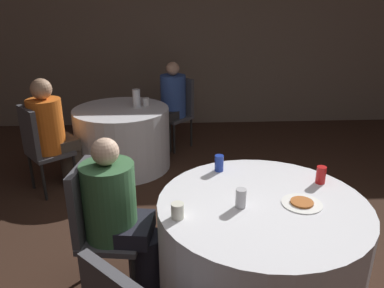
# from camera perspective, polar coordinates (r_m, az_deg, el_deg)

# --- Properties ---
(wall_back) EXTENTS (16.00, 0.06, 2.80)m
(wall_back) POSITION_cam_1_polar(r_m,az_deg,el_deg) (5.99, 1.08, 16.19)
(wall_back) COLOR #7A6B5B
(wall_back) RESTS_ON ground_plane
(table_near) EXTENTS (1.33, 1.33, 0.74)m
(table_near) POSITION_cam_1_polar(r_m,az_deg,el_deg) (2.62, 10.22, -15.70)
(table_near) COLOR silver
(table_near) RESTS_ON ground_plane
(table_far) EXTENTS (1.12, 1.12, 0.74)m
(table_far) POSITION_cam_1_polar(r_m,az_deg,el_deg) (4.56, -10.50, 0.87)
(table_far) COLOR silver
(table_far) RESTS_ON ground_plane
(chair_near_west) EXTENTS (0.45, 0.45, 0.94)m
(chair_near_west) POSITION_cam_1_polar(r_m,az_deg,el_deg) (2.62, -14.29, -11.16)
(chair_near_west) COLOR #47474C
(chair_near_west) RESTS_ON ground_plane
(chair_far_southwest) EXTENTS (0.56, 0.56, 0.94)m
(chair_far_southwest) POSITION_cam_1_polar(r_m,az_deg,el_deg) (4.11, -22.23, 0.05)
(chair_far_southwest) COLOR #47474C
(chair_far_southwest) RESTS_ON ground_plane
(chair_far_northeast) EXTENTS (0.57, 0.57, 0.94)m
(chair_far_northeast) POSITION_cam_1_polar(r_m,az_deg,el_deg) (5.13, -2.09, 5.66)
(chair_far_northeast) COLOR #47474C
(chair_far_northeast) RESTS_ON ground_plane
(person_orange_shirt) EXTENTS (0.48, 0.47, 1.21)m
(person_orange_shirt) POSITION_cam_1_polar(r_m,az_deg,el_deg) (4.14, -20.29, 1.37)
(person_orange_shirt) COLOR #4C4238
(person_orange_shirt) RESTS_ON ground_plane
(person_green_jacket) EXTENTS (0.51, 0.37, 1.14)m
(person_green_jacket) POSITION_cam_1_polar(r_m,az_deg,el_deg) (2.56, -10.78, -10.96)
(person_green_jacket) COLOR black
(person_green_jacket) RESTS_ON ground_plane
(person_blue_shirt) EXTENTS (0.47, 0.47, 1.17)m
(person_blue_shirt) POSITION_cam_1_polar(r_m,az_deg,el_deg) (5.00, -3.39, 5.72)
(person_blue_shirt) COLOR #282828
(person_blue_shirt) RESTS_ON ground_plane
(pizza_plate_near) EXTENTS (0.25, 0.25, 0.02)m
(pizza_plate_near) POSITION_cam_1_polar(r_m,az_deg,el_deg) (2.45, 16.40, -8.62)
(pizza_plate_near) COLOR white
(pizza_plate_near) RESTS_ON table_near
(soda_can_blue) EXTENTS (0.07, 0.07, 0.12)m
(soda_can_blue) POSITION_cam_1_polar(r_m,az_deg,el_deg) (2.77, 4.15, -2.93)
(soda_can_blue) COLOR #1E38A5
(soda_can_blue) RESTS_ON table_near
(soda_can_red) EXTENTS (0.07, 0.07, 0.12)m
(soda_can_red) POSITION_cam_1_polar(r_m,az_deg,el_deg) (2.73, 19.05, -4.47)
(soda_can_red) COLOR red
(soda_can_red) RESTS_ON table_near
(soda_can_silver) EXTENTS (0.07, 0.07, 0.12)m
(soda_can_silver) POSITION_cam_1_polar(r_m,az_deg,el_deg) (2.31, 7.46, -8.19)
(soda_can_silver) COLOR silver
(soda_can_silver) RESTS_ON table_near
(cup_near) EXTENTS (0.08, 0.08, 0.09)m
(cup_near) POSITION_cam_1_polar(r_m,az_deg,el_deg) (2.20, -2.22, -10.14)
(cup_near) COLOR silver
(cup_near) RESTS_ON table_near
(bottle_far) EXTENTS (0.09, 0.09, 0.22)m
(bottle_far) POSITION_cam_1_polar(r_m,az_deg,el_deg) (4.44, -8.45, 6.88)
(bottle_far) COLOR silver
(bottle_far) RESTS_ON table_far
(cup_far) EXTENTS (0.08, 0.08, 0.10)m
(cup_far) POSITION_cam_1_polar(r_m,az_deg,el_deg) (4.51, -7.02, 6.39)
(cup_far) COLOR white
(cup_far) RESTS_ON table_far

